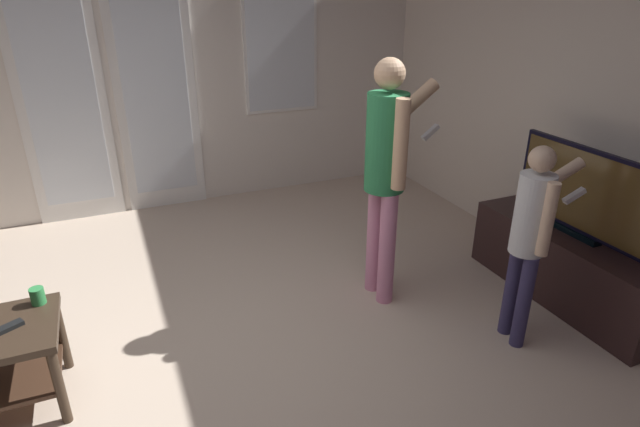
% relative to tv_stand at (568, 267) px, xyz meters
% --- Properties ---
extents(ground_plane, '(5.97, 5.39, 0.02)m').
position_rel_tv_stand_xyz_m(ground_plane, '(-2.59, 0.23, -0.26)').
color(ground_plane, beige).
extents(wall_back_with_doors, '(5.97, 0.09, 2.92)m').
position_rel_tv_stand_xyz_m(wall_back_with_doors, '(-2.56, 2.88, 1.17)').
color(wall_back_with_doors, silver).
rests_on(wall_back_with_doors, ground_plane).
extents(wall_right_plain, '(0.06, 5.39, 2.89)m').
position_rel_tv_stand_xyz_m(wall_right_plain, '(0.36, 0.23, 1.20)').
color(wall_right_plain, silver).
rests_on(wall_right_plain, ground_plane).
extents(tv_stand, '(0.44, 1.45, 0.49)m').
position_rel_tv_stand_xyz_m(tv_stand, '(0.00, 0.00, 0.00)').
color(tv_stand, '#2F1E1D').
rests_on(tv_stand, ground_plane).
extents(flat_screen_tv, '(0.08, 1.06, 0.60)m').
position_rel_tv_stand_xyz_m(flat_screen_tv, '(-0.00, 0.00, 0.55)').
color(flat_screen_tv, black).
rests_on(flat_screen_tv, tv_stand).
extents(person_adult, '(0.65, 0.45, 1.65)m').
position_rel_tv_stand_xyz_m(person_adult, '(-1.17, 0.55, 0.75)').
color(person_adult, pink).
rests_on(person_adult, ground_plane).
extents(person_child, '(0.56, 0.34, 1.25)m').
position_rel_tv_stand_xyz_m(person_child, '(-0.65, -0.22, 0.51)').
color(person_child, '#36315B').
rests_on(person_child, ground_plane).
extents(cup_near_edge, '(0.07, 0.07, 0.09)m').
position_rel_tv_stand_xyz_m(cup_near_edge, '(-3.29, 0.53, 0.28)').
color(cup_near_edge, '#328E49').
rests_on(cup_near_edge, coffee_table).
extents(tv_remote_black, '(0.17, 0.13, 0.02)m').
position_rel_tv_stand_xyz_m(tv_remote_black, '(-3.43, 0.33, 0.25)').
color(tv_remote_black, black).
rests_on(tv_remote_black, coffee_table).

